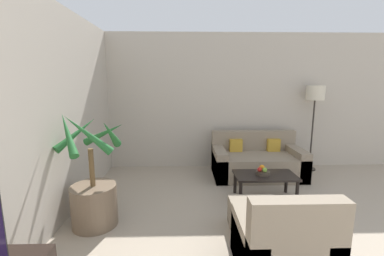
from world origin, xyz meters
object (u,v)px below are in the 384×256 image
(coffee_table, at_px, (265,178))
(apple_green, at_px, (265,170))
(floor_lamp, at_px, (315,98))
(apple_red, at_px, (260,169))
(fruit_bowl, at_px, (263,173))
(orange_fruit, at_px, (262,167))
(armchair, at_px, (282,248))
(potted_palm, at_px, (94,193))
(ottoman, at_px, (255,217))
(sofa_loveseat, at_px, (257,162))

(coffee_table, xyz_separation_m, apple_green, (-0.03, -0.05, 0.14))
(floor_lamp, bearing_deg, apple_red, -137.53)
(floor_lamp, relative_size, fruit_bowl, 8.22)
(orange_fruit, xyz_separation_m, armchair, (-0.30, -1.64, -0.19))
(potted_palm, bearing_deg, orange_fruit, 17.47)
(orange_fruit, distance_m, ottoman, 1.01)
(sofa_loveseat, bearing_deg, fruit_bowl, -100.78)
(coffee_table, height_order, ottoman, coffee_table)
(potted_palm, xyz_separation_m, armchair, (1.98, -0.92, -0.13))
(apple_red, relative_size, orange_fruit, 0.81)
(sofa_loveseat, bearing_deg, armchair, -100.77)
(floor_lamp, bearing_deg, coffee_table, -135.93)
(ottoman, bearing_deg, potted_palm, 174.61)
(sofa_loveseat, height_order, fruit_bowl, sofa_loveseat)
(apple_red, distance_m, armchair, 1.60)
(armchair, bearing_deg, floor_lamp, 59.97)
(floor_lamp, relative_size, orange_fruit, 20.55)
(potted_palm, distance_m, orange_fruit, 2.39)
(sofa_loveseat, distance_m, apple_green, 1.04)
(apple_green, xyz_separation_m, armchair, (-0.31, -1.54, -0.19))
(sofa_loveseat, distance_m, apple_red, 1.03)
(apple_green, bearing_deg, sofa_loveseat, 80.38)
(floor_lamp, distance_m, apple_red, 2.15)
(potted_palm, relative_size, apple_red, 21.68)
(potted_palm, distance_m, coffee_table, 2.42)
(apple_red, bearing_deg, orange_fruit, 50.07)
(ottoman, bearing_deg, orange_fruit, 69.39)
(apple_red, distance_m, orange_fruit, 0.09)
(apple_red, bearing_deg, armchair, -98.84)
(floor_lamp, relative_size, ottoman, 2.92)
(fruit_bowl, height_order, orange_fruit, orange_fruit)
(fruit_bowl, distance_m, orange_fruit, 0.09)
(fruit_bowl, xyz_separation_m, orange_fruit, (-0.00, 0.05, 0.07))
(floor_lamp, distance_m, armchair, 3.50)
(apple_red, relative_size, armchair, 0.08)
(apple_red, bearing_deg, potted_palm, -163.70)
(coffee_table, distance_m, apple_green, 0.15)
(floor_lamp, xyz_separation_m, orange_fruit, (-1.35, -1.22, -0.98))
(fruit_bowl, height_order, armchair, armchair)
(sofa_loveseat, relative_size, floor_lamp, 0.97)
(potted_palm, bearing_deg, apple_green, 15.19)
(orange_fruit, bearing_deg, potted_palm, -162.53)
(coffee_table, height_order, apple_red, apple_red)
(fruit_bowl, distance_m, armchair, 1.61)
(orange_fruit, bearing_deg, ottoman, -110.61)
(coffee_table, bearing_deg, orange_fruit, 128.78)
(apple_red, bearing_deg, coffee_table, 10.98)
(ottoman, bearing_deg, sofa_loveseat, 73.91)
(coffee_table, xyz_separation_m, ottoman, (-0.38, -0.85, -0.15))
(floor_lamp, height_order, ottoman, floor_lamp)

